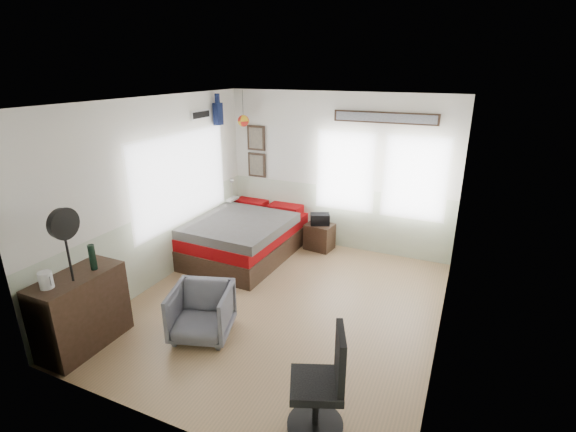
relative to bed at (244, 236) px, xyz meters
name	(u,v)px	position (x,y,z in m)	size (l,w,h in m)	color
ground_plane	(283,305)	(1.30, -1.23, -0.35)	(4.00, 4.50, 0.01)	#9A7954
room_shell	(283,187)	(1.22, -1.05, 1.27)	(4.02, 4.52, 2.71)	silver
wall_decor	(272,127)	(0.20, 0.72, 1.76)	(3.55, 1.32, 1.44)	black
bed	(244,236)	(0.00, 0.00, 0.00)	(1.64, 2.23, 0.70)	black
dresser	(81,311)	(-0.44, -2.94, 0.11)	(0.48, 1.00, 0.90)	black
armchair	(202,312)	(0.70, -2.23, -0.02)	(0.68, 0.70, 0.64)	slate
nightstand	(319,236)	(1.10, 0.75, -0.11)	(0.46, 0.37, 0.46)	black
task_chair	(323,390)	(2.48, -2.95, 0.07)	(0.59, 0.59, 1.02)	black
kettle	(46,280)	(-0.47, -3.25, 0.65)	(0.16, 0.14, 0.18)	silver
bottle	(92,257)	(-0.36, -2.73, 0.71)	(0.07, 0.07, 0.30)	black
stand_fan	(63,225)	(-0.34, -3.03, 1.20)	(0.09, 0.34, 0.83)	black
black_bag	(320,219)	(1.10, 0.75, 0.22)	(0.33, 0.21, 0.19)	black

